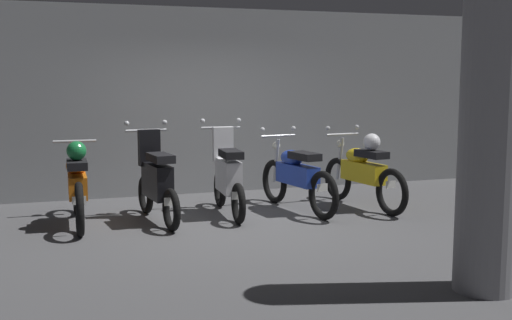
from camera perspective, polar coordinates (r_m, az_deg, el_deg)
ground_plane at (r=8.10m, az=-1.24°, el=-5.84°), size 80.00×80.00×0.00m
back_wall at (r=10.34m, az=-5.38°, el=5.26°), size 16.00×0.30×2.96m
motorbike_slot_0 at (r=8.34m, az=-15.76°, el=-2.06°), size 0.56×1.95×1.08m
motorbike_slot_1 at (r=8.31m, az=-8.94°, el=-1.88°), size 0.59×1.68×1.29m
motorbike_slot_2 at (r=8.64m, az=-2.55°, el=-1.45°), size 0.59×1.68×1.29m
motorbike_slot_3 at (r=8.90m, az=3.65°, el=-1.43°), size 0.59×1.94×1.15m
motorbike_slot_4 at (r=9.23m, az=9.58°, el=-0.98°), size 0.58×1.94×1.15m
support_pillar at (r=5.75m, az=20.40°, el=3.22°), size 0.54×0.54×2.96m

